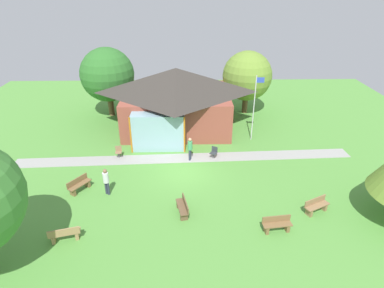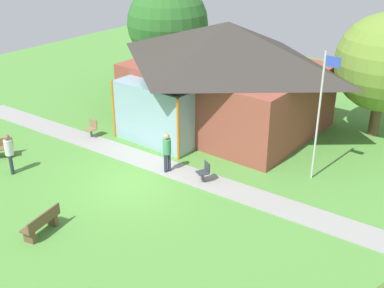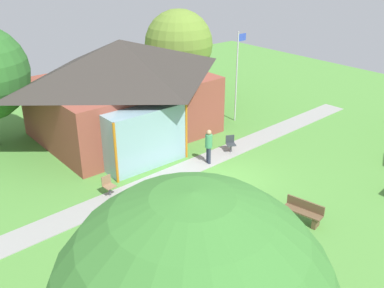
% 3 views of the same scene
% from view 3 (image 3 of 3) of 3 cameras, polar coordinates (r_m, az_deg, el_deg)
% --- Properties ---
extents(ground_plane, '(44.00, 44.00, 0.00)m').
position_cam_3_polar(ground_plane, '(19.75, 4.55, -4.48)').
color(ground_plane, '#54933D').
extents(pavilion, '(9.68, 8.60, 5.17)m').
position_cam_3_polar(pavilion, '(23.67, -9.02, 7.38)').
color(pavilion, brown).
rests_on(pavilion, ground_plane).
extents(footpath, '(24.11, 2.34, 0.03)m').
position_cam_3_polar(footpath, '(20.95, 0.99, -2.54)').
color(footpath, '#999993').
rests_on(footpath, ground_plane).
extents(flagpole, '(0.64, 0.08, 5.24)m').
position_cam_3_polar(flagpole, '(25.37, 5.93, 9.23)').
color(flagpole, silver).
rests_on(flagpole, ground_plane).
extents(bench_mid_left, '(1.21, 1.49, 0.84)m').
position_cam_3_polar(bench_mid_left, '(14.91, -8.47, -13.67)').
color(bench_mid_left, brown).
rests_on(bench_mid_left, ground_plane).
extents(bench_front_center, '(0.73, 1.56, 0.84)m').
position_cam_3_polar(bench_front_center, '(17.13, 14.32, -8.64)').
color(bench_front_center, brown).
rests_on(bench_front_center, ground_plane).
extents(patio_chair_lawn_spare, '(0.59, 0.59, 0.86)m').
position_cam_3_polar(patio_chair_lawn_spare, '(22.05, 5.06, -0.04)').
color(patio_chair_lawn_spare, '#33383D').
rests_on(patio_chair_lawn_spare, ground_plane).
extents(patio_chair_west, '(0.48, 0.48, 0.86)m').
position_cam_3_polar(patio_chair_west, '(18.56, -10.87, -5.45)').
color(patio_chair_west, '#8C6B4C').
rests_on(patio_chair_west, ground_plane).
extents(visitor_on_path, '(0.34, 0.34, 1.74)m').
position_cam_3_polar(visitor_on_path, '(20.56, 2.20, 0.01)').
color(visitor_on_path, '#2D3347').
rests_on(visitor_on_path, ground_plane).
extents(visitor_strolling_lawn, '(0.34, 0.34, 1.74)m').
position_cam_3_polar(visitor_strolling_lawn, '(15.07, -1.95, -9.98)').
color(visitor_strolling_lawn, '#2D3347').
rests_on(visitor_strolling_lawn, ground_plane).
extents(tree_behind_pavilion_right, '(4.53, 4.53, 5.85)m').
position_cam_3_polar(tree_behind_pavilion_right, '(29.77, -1.75, 12.94)').
color(tree_behind_pavilion_right, brown).
rests_on(tree_behind_pavilion_right, ground_plane).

